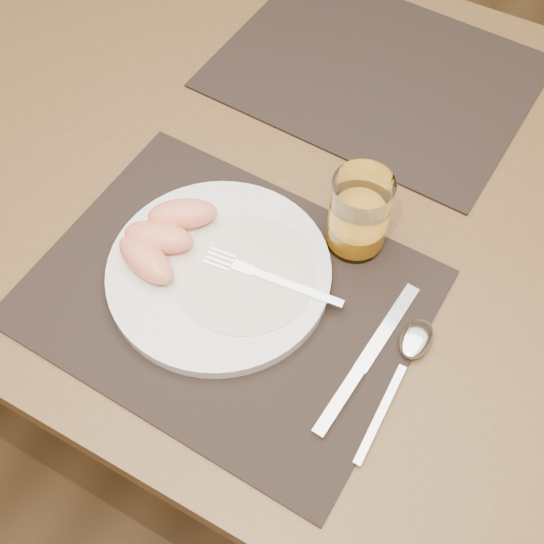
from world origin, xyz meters
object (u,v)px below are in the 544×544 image
Objects in this scene: fork at (261,275)px; table at (323,217)px; plate at (219,272)px; juice_glass at (358,216)px; knife at (360,369)px; placemat_far at (375,72)px; spoon at (411,349)px; placemat_near at (227,296)px.

table is at bearing 91.19° from fork.
plate is 0.18m from juice_glass.
table is at bearing 123.99° from knife.
fork is at bearing -122.71° from juice_glass.
plate reaches higher than knife.
placemat_far is 2.04× the size of knife.
knife is 1.15× the size of spoon.
fork is 0.16m from knife.
placemat_far is at bearing 112.33° from knife.
spoon is at bearing -60.68° from placemat_far.
table is at bearing 83.77° from placemat_near.
plate is 0.20m from knife.
spoon is at bearing -41.79° from juice_glass.
juice_glass is (0.12, 0.13, 0.04)m from plate.
fork reaches higher than knife.
knife is (0.20, -0.03, -0.01)m from plate.
knife is 2.00× the size of juice_glass.
table is 7.33× the size of spoon.
juice_glass reaches higher than spoon.
fork is at bearing 18.10° from plate.
placemat_near is at bearing -128.37° from fork.
juice_glass reaches higher than placemat_far.
fork reaches higher than placemat_far.
plate is (-0.02, 0.02, 0.01)m from placemat_near.
plate is 1.41× the size of spoon.
knife is at bearing -8.69° from plate.
placemat_far is 2.57× the size of fork.
table is 0.24m from placemat_near.
placemat_near is at bearing -96.23° from table.
plate is 2.45× the size of juice_glass.
fork is (0.03, 0.04, 0.02)m from placemat_near.
spoon is (0.22, 0.04, 0.01)m from placemat_near.
spoon reaches higher than placemat_near.
fork reaches higher than placemat_near.
knife is (0.18, -0.01, 0.00)m from placemat_near.
placemat_far is 0.42m from plate.
placemat_far is (-0.01, 0.44, 0.00)m from placemat_near.
table is 0.17m from juice_glass.
knife reaches higher than placemat_near.
placemat_far is 4.08× the size of juice_glass.
spoon reaches higher than knife.
plate reaches higher than table.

